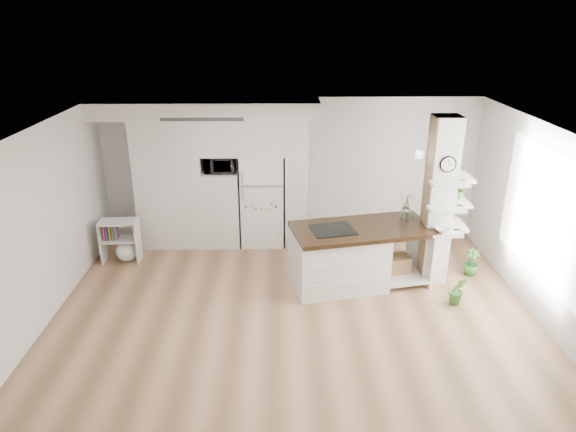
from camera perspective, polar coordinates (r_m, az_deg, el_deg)
name	(u,v)px	position (r m, az deg, el deg)	size (l,w,h in m)	color
floor	(294,319)	(7.53, 0.68, -11.40)	(7.00, 6.00, 0.01)	tan
room	(295,198)	(6.70, 0.75, 2.01)	(7.04, 6.04, 2.72)	white
cabinet_wall	(211,167)	(9.43, -8.59, 5.42)	(4.00, 0.71, 2.70)	silver
refrigerator	(262,199)	(9.56, -2.87, 1.89)	(0.78, 0.69, 1.75)	white
column	(445,203)	(8.34, 17.08, 1.37)	(0.69, 0.90, 2.70)	silver
window	(543,213)	(8.00, 26.46, 0.25)	(2.40, 2.40, 0.00)	white
pendant_light	(423,175)	(7.02, 14.78, 4.46)	(0.12, 0.12, 0.10)	white
kitchen_island	(346,256)	(8.23, 6.45, -4.43)	(2.35, 1.46, 1.55)	silver
bookshelf	(122,244)	(9.48, -17.92, -2.94)	(0.66, 0.40, 0.76)	silver
floor_plant_a	(458,290)	(8.16, 18.36, -7.82)	(0.27, 0.22, 0.49)	#3C7E32
floor_plant_b	(471,262)	(9.13, 19.70, -4.83)	(0.26, 0.26, 0.46)	#3C7E32
microwave	(220,164)	(9.35, -7.58, 5.73)	(0.54, 0.37, 0.30)	#2D2D2D
shelf_plant	(459,189)	(8.52, 18.49, 2.86)	(0.27, 0.23, 0.30)	#3C7E32
decor_bowl	(442,230)	(8.24, 16.75, -1.48)	(0.22, 0.22, 0.05)	white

